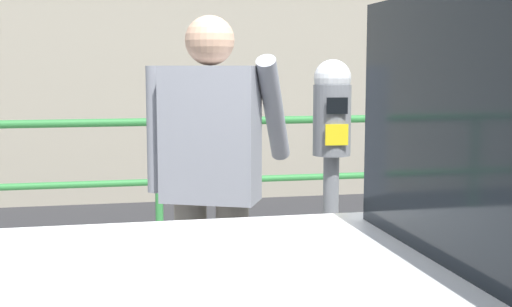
{
  "coord_description": "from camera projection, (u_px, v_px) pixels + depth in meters",
  "views": [
    {
      "loc": [
        -1.25,
        -2.39,
        1.58
      ],
      "look_at": [
        -0.66,
        0.44,
        1.22
      ],
      "focal_mm": 48.61,
      "sensor_mm": 36.0,
      "label": 1
    }
  ],
  "objects": [
    {
      "name": "background_railing",
      "position": [
        277.0,
        155.0,
        5.43
      ],
      "size": [
        24.06,
        0.06,
        1.05
      ],
      "color": "#2D7A38",
      "rests_on": "sidewalk_curb"
    },
    {
      "name": "pedestrian_at_meter",
      "position": [
        211.0,
        175.0,
        3.15
      ],
      "size": [
        0.71,
        0.45,
        1.66
      ],
      "rotation": [
        0.0,
        0.0,
        -0.42
      ],
      "color": "slate",
      "rests_on": "sidewalk_curb"
    },
    {
      "name": "parking_meter",
      "position": [
        331.0,
        154.0,
        3.04
      ],
      "size": [
        0.17,
        0.18,
        1.46
      ],
      "rotation": [
        0.0,
        0.0,
        3.08
      ],
      "color": "slate",
      "rests_on": "sidewalk_curb"
    },
    {
      "name": "backdrop_wall",
      "position": [
        218.0,
        95.0,
        8.43
      ],
      "size": [
        32.0,
        0.5,
        2.5
      ],
      "primitive_type": "cube",
      "color": "#ADA38E",
      "rests_on": "ground"
    }
  ]
}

